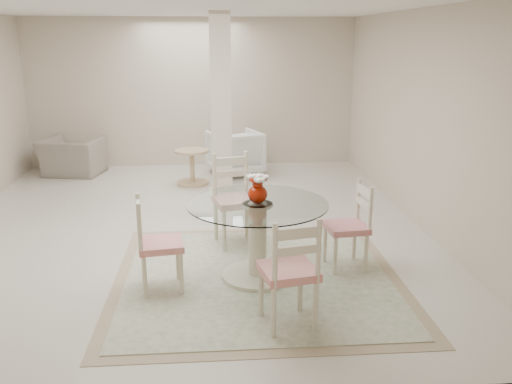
{
  "coord_description": "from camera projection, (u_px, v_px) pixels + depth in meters",
  "views": [
    {
      "loc": [
        0.4,
        -6.65,
        2.35
      ],
      "look_at": [
        0.8,
        -1.44,
        0.85
      ],
      "focal_mm": 38.0,
      "sensor_mm": 36.0,
      "label": 1
    }
  ],
  "objects": [
    {
      "name": "room_shell",
      "position": [
        180.0,
        80.0,
        6.48
      ],
      "size": [
        6.02,
        7.02,
        2.71
      ],
      "color": "beige",
      "rests_on": "ground"
    },
    {
      "name": "dining_chair_north",
      "position": [
        234.0,
        193.0,
        6.26
      ],
      "size": [
        0.57,
        0.57,
        1.17
      ],
      "rotation": [
        0.0,
        0.0,
        0.25
      ],
      "color": "beige",
      "rests_on": "ground"
    },
    {
      "name": "red_vase",
      "position": [
        258.0,
        189.0,
        5.22
      ],
      "size": [
        0.22,
        0.21,
        0.29
      ],
      "color": "#A41905",
      "rests_on": "dining_table"
    },
    {
      "name": "side_table",
      "position": [
        192.0,
        168.0,
        8.9
      ],
      "size": [
        0.55,
        0.55,
        0.58
      ],
      "color": "tan",
      "rests_on": "ground"
    },
    {
      "name": "dining_chair_south",
      "position": [
        291.0,
        265.0,
        4.37
      ],
      "size": [
        0.51,
        0.51,
        1.09
      ],
      "rotation": [
        0.0,
        0.0,
        3.34
      ],
      "color": "beige",
      "rests_on": "ground"
    },
    {
      "name": "dining_chair_west",
      "position": [
        153.0,
        237.0,
        5.08
      ],
      "size": [
        0.47,
        0.47,
        1.02
      ],
      "rotation": [
        0.0,
        0.0,
        1.72
      ],
      "color": "beige",
      "rests_on": "ground"
    },
    {
      "name": "recliner_taupe",
      "position": [
        73.0,
        157.0,
        9.51
      ],
      "size": [
        1.14,
        1.04,
        0.64
      ],
      "primitive_type": "imported",
      "rotation": [
        0.0,
        0.0,
        2.94
      ],
      "color": "gray",
      "rests_on": "ground"
    },
    {
      "name": "dining_table",
      "position": [
        258.0,
        241.0,
        5.37
      ],
      "size": [
        1.38,
        1.38,
        0.79
      ],
      "rotation": [
        0.0,
        0.0,
        0.19
      ],
      "color": "beige",
      "rests_on": "ground"
    },
    {
      "name": "ground",
      "position": [
        186.0,
        226.0,
        6.99
      ],
      "size": [
        7.0,
        7.0,
        0.0
      ],
      "primitive_type": "plane",
      "color": "beige",
      "rests_on": "ground"
    },
    {
      "name": "armchair_white",
      "position": [
        235.0,
        153.0,
        9.54
      ],
      "size": [
        1.06,
        1.08,
        0.78
      ],
      "primitive_type": "imported",
      "rotation": [
        0.0,
        0.0,
        3.48
      ],
      "color": "white",
      "rests_on": "ground"
    },
    {
      "name": "dining_chair_east",
      "position": [
        352.0,
        220.0,
        5.58
      ],
      "size": [
        0.45,
        0.45,
        1.01
      ],
      "rotation": [
        0.0,
        0.0,
        -1.45
      ],
      "color": "beige",
      "rests_on": "ground"
    },
    {
      "name": "column",
      "position": [
        221.0,
        108.0,
        7.9
      ],
      "size": [
        0.3,
        0.3,
        2.7
      ],
      "primitive_type": "cube",
      "color": "beige",
      "rests_on": "ground"
    },
    {
      "name": "area_rug",
      "position": [
        258.0,
        277.0,
        5.48
      ],
      "size": [
        2.87,
        2.87,
        0.02
      ],
      "color": "tan",
      "rests_on": "ground"
    }
  ]
}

